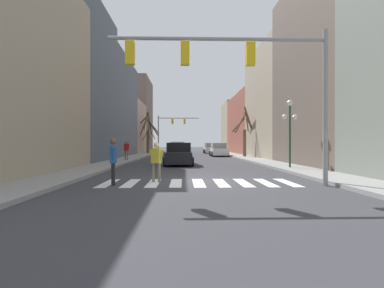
% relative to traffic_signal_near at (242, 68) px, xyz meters
% --- Properties ---
extents(ground_plane, '(240.00, 240.00, 0.00)m').
position_rel_traffic_signal_near_xyz_m(ground_plane, '(-1.57, 1.36, -4.39)').
color(ground_plane, '#38383D').
extents(sidewalk_left, '(2.16, 90.00, 0.15)m').
position_rel_traffic_signal_near_xyz_m(sidewalk_left, '(-7.59, 1.36, -4.31)').
color(sidewalk_left, gray).
rests_on(sidewalk_left, ground_plane).
extents(sidewalk_right, '(2.16, 90.00, 0.15)m').
position_rel_traffic_signal_near_xyz_m(sidewalk_right, '(4.45, 1.36, -4.31)').
color(sidewalk_right, gray).
rests_on(sidewalk_right, ground_plane).
extents(building_row_left, '(6.00, 57.18, 13.88)m').
position_rel_traffic_signal_near_xyz_m(building_row_left, '(-11.67, 24.34, 1.49)').
color(building_row_left, tan).
rests_on(building_row_left, ground_plane).
extents(building_row_right, '(6.00, 54.83, 13.17)m').
position_rel_traffic_signal_near_xyz_m(building_row_right, '(8.53, 21.43, 0.98)').
color(building_row_right, gray).
rests_on(building_row_right, ground_plane).
extents(crosswalk_stripes, '(7.65, 2.60, 0.01)m').
position_rel_traffic_signal_near_xyz_m(crosswalk_stripes, '(-1.57, 0.95, -4.39)').
color(crosswalk_stripes, white).
rests_on(crosswalk_stripes, ground_plane).
extents(traffic_signal_near, '(8.15, 0.28, 5.84)m').
position_rel_traffic_signal_near_xyz_m(traffic_signal_near, '(0.00, 0.00, 0.00)').
color(traffic_signal_near, gray).
rests_on(traffic_signal_near, ground_plane).
extents(traffic_signal_far, '(6.65, 0.28, 6.13)m').
position_rel_traffic_signal_near_xyz_m(traffic_signal_far, '(-4.35, 37.80, 0.06)').
color(traffic_signal_far, gray).
rests_on(traffic_signal_far, ground_plane).
extents(street_lamp_right_corner, '(0.95, 0.36, 4.06)m').
position_rel_traffic_signal_near_xyz_m(street_lamp_right_corner, '(4.26, 6.88, -1.35)').
color(street_lamp_right_corner, '#1E4C2D').
rests_on(street_lamp_right_corner, sidewalk_right).
extents(car_parked_right_far, '(2.10, 4.53, 1.64)m').
position_rel_traffic_signal_near_xyz_m(car_parked_right_far, '(2.20, 26.03, -3.62)').
color(car_parked_right_far, white).
rests_on(car_parked_right_far, ground_plane).
extents(car_parked_left_near, '(2.12, 4.40, 1.66)m').
position_rel_traffic_signal_near_xyz_m(car_parked_left_near, '(2.19, 37.69, -3.61)').
color(car_parked_left_near, white).
rests_on(car_parked_left_near, ground_plane).
extents(car_driving_away_lane, '(2.10, 4.82, 1.64)m').
position_rel_traffic_signal_near_xyz_m(car_driving_away_lane, '(-2.51, 11.07, -3.62)').
color(car_driving_away_lane, black).
rests_on(car_driving_away_lane, ground_plane).
extents(car_parked_right_near, '(2.17, 4.59, 1.80)m').
position_rel_traffic_signal_near_xyz_m(car_parked_right_near, '(-2.96, 28.13, -3.56)').
color(car_parked_right_near, white).
rests_on(car_parked_right_near, ground_plane).
extents(pedestrian_on_left_sidewalk, '(0.34, 0.75, 1.78)m').
position_rel_traffic_signal_near_xyz_m(pedestrian_on_left_sidewalk, '(-4.85, 0.45, -3.34)').
color(pedestrian_on_left_sidewalk, black).
rests_on(pedestrian_on_left_sidewalk, ground_plane).
extents(pedestrian_waiting_at_curb, '(0.66, 0.40, 1.63)m').
position_rel_traffic_signal_near_xyz_m(pedestrian_waiting_at_curb, '(-3.28, 1.23, -3.42)').
color(pedestrian_waiting_at_curb, '#7A705B').
rests_on(pedestrian_waiting_at_curb, ground_plane).
extents(pedestrian_on_right_sidewalk, '(0.62, 0.52, 1.69)m').
position_rel_traffic_signal_near_xyz_m(pedestrian_on_right_sidewalk, '(-7.17, 15.35, -3.24)').
color(pedestrian_on_right_sidewalk, '#7A705B').
rests_on(pedestrian_on_right_sidewalk, sidewalk_left).
extents(street_tree_right_mid, '(1.49, 2.87, 6.43)m').
position_rel_traffic_signal_near_xyz_m(street_tree_right_mid, '(-7.98, 36.98, -1.58)').
color(street_tree_right_mid, brown).
rests_on(street_tree_right_mid, sidewalk_left).
extents(street_tree_right_near, '(2.50, 2.49, 5.61)m').
position_rel_traffic_signal_near_xyz_m(street_tree_right_near, '(4.68, 22.26, -1.51)').
color(street_tree_right_near, brown).
rests_on(street_tree_right_near, sidewalk_right).
extents(street_tree_right_far, '(4.42, 3.11, 6.28)m').
position_rel_traffic_signal_near_xyz_m(street_tree_right_far, '(-7.65, 34.37, -1.32)').
color(street_tree_right_far, brown).
rests_on(street_tree_right_far, sidewalk_left).
extents(street_tree_left_far, '(2.06, 1.30, 4.05)m').
position_rel_traffic_signal_near_xyz_m(street_tree_left_far, '(-7.44, 34.23, -2.66)').
color(street_tree_left_far, brown).
rests_on(street_tree_left_far, sidewalk_left).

